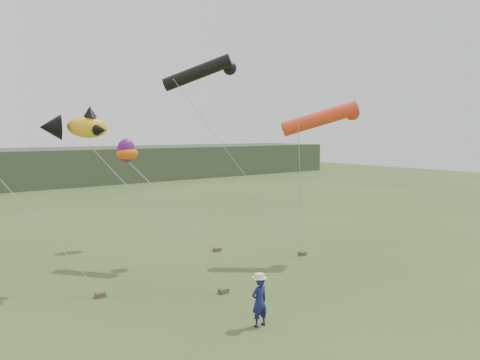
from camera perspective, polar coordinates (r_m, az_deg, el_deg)
name	(u,v)px	position (r m, az deg, el deg)	size (l,w,h in m)	color
ground	(269,322)	(15.30, 3.51, -16.94)	(120.00, 120.00, 0.00)	#385123
festival_attendant	(259,302)	(14.74, 2.38, -14.59)	(0.57, 0.37, 1.55)	navy
sandbag_anchors	(179,281)	(18.95, -7.45, -12.13)	(15.74, 5.40, 0.18)	brown
fish_kite	(74,126)	(18.72, -19.56, 6.17)	(2.55, 1.69, 1.28)	yellow
tube_kites	(273,98)	(22.00, 3.99, 9.99)	(7.71, 6.22, 3.77)	black
misc_kites	(127,152)	(24.73, -13.65, 3.37)	(1.15, 0.73, 1.21)	#FE5E0B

